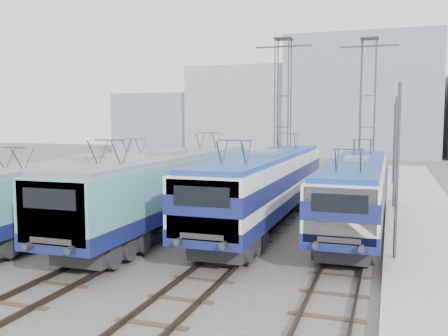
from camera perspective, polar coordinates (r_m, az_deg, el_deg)
ground at (r=20.48m, az=-6.37°, el=-10.34°), size 160.00×160.00×0.00m
platform at (r=26.49m, az=22.28°, el=-6.73°), size 4.00×70.00×0.30m
locomotive_far_left at (r=26.95m, az=-15.72°, el=-1.97°), size 2.75×17.33×3.26m
locomotive_center_left at (r=25.28m, az=-6.42°, el=-1.88°), size 2.98×18.86×3.55m
locomotive_center_right at (r=25.85m, az=4.74°, el=-1.61°), size 2.96×18.73×3.52m
locomotive_far_right at (r=25.88m, az=14.84°, el=-2.14°), size 2.74×17.30×3.25m
catenary_tower_west at (r=40.73m, az=6.73°, el=6.98°), size 4.50×1.20×12.00m
catenary_tower_east at (r=41.91m, az=16.09°, el=6.77°), size 4.50×1.20×12.00m
mast_front at (r=19.97m, az=19.16°, el=-0.79°), size 0.12×0.12×7.00m
mast_mid at (r=31.93m, az=18.94°, el=1.49°), size 0.12×0.12×7.00m
mast_rear at (r=43.91m, az=18.83°, el=2.52°), size 0.12×0.12×7.00m
building_west at (r=82.93m, az=2.87°, el=6.51°), size 18.00×12.00×14.00m
building_center at (r=80.05m, az=15.51°, el=7.79°), size 22.00×14.00×18.00m
building_far_west at (r=88.58m, az=-7.19°, el=5.12°), size 14.00×10.00×10.00m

